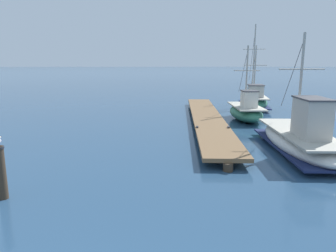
# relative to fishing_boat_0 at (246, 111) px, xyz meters

# --- Properties ---
(floating_dock) EXTENTS (2.70, 17.53, 0.53)m
(floating_dock) POSITION_rel_fishing_boat_0_xyz_m (-2.66, -0.92, -0.25)
(floating_dock) COLOR brown
(floating_dock) RESTS_ON ground
(fishing_boat_0) EXTENTS (1.94, 4.49, 4.76)m
(fishing_boat_0) POSITION_rel_fishing_boat_0_xyz_m (0.00, 0.00, 0.00)
(fishing_boat_0) COLOR #337556
(fishing_boat_0) RESTS_ON ground
(fishing_boat_1) EXTENTS (2.34, 6.64, 4.96)m
(fishing_boat_1) POSITION_rel_fishing_boat_0_xyz_m (0.38, -7.30, 0.02)
(fishing_boat_1) COLOR silver
(fishing_boat_1) RESTS_ON ground
(fishing_boat_2) EXTENTS (2.95, 7.35, 6.78)m
(fishing_boat_2) POSITION_rel_fishing_boat_0_xyz_m (2.05, 5.35, 0.04)
(fishing_boat_2) COLOR #337556
(fishing_boat_2) RESTS_ON ground
(mooring_piling) EXTENTS (0.30, 0.30, 1.52)m
(mooring_piling) POSITION_rel_fishing_boat_0_xyz_m (-9.91, -11.64, 0.18)
(mooring_piling) COLOR #3D3023
(mooring_piling) RESTS_ON ground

